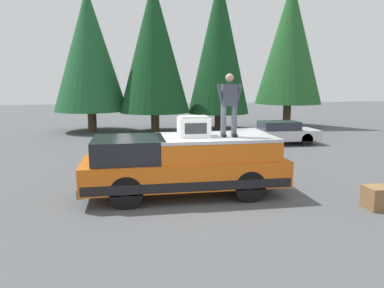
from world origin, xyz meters
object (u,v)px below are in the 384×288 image
object	(u,v)px
pickup_truck	(185,164)
person_on_truck_bed	(229,103)
parked_car_silver	(277,133)
wooden_crate	(377,198)
compressor_unit	(194,126)

from	to	relation	value
pickup_truck	person_on_truck_bed	xyz separation A→B (m)	(-0.23, -1.18, 1.68)
pickup_truck	parked_car_silver	size ratio (longest dim) A/B	1.35
wooden_crate	parked_car_silver	bearing A→B (deg)	-8.06
parked_car_silver	compressor_unit	bearing A→B (deg)	143.51
compressor_unit	person_on_truck_bed	xyz separation A→B (m)	(-0.19, -0.93, 0.62)
pickup_truck	parked_car_silver	distance (m)	9.62
pickup_truck	compressor_unit	xyz separation A→B (m)	(-0.04, -0.25, 1.05)
parked_car_silver	wooden_crate	bearing A→B (deg)	171.94
compressor_unit	person_on_truck_bed	bearing A→B (deg)	-101.29
pickup_truck	compressor_unit	world-z (taller)	compressor_unit
person_on_truck_bed	parked_car_silver	size ratio (longest dim) A/B	0.41
compressor_unit	wooden_crate	distance (m)	4.98
compressor_unit	person_on_truck_bed	world-z (taller)	person_on_truck_bed
parked_car_silver	wooden_crate	world-z (taller)	parked_car_silver
person_on_truck_bed	parked_car_silver	world-z (taller)	person_on_truck_bed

